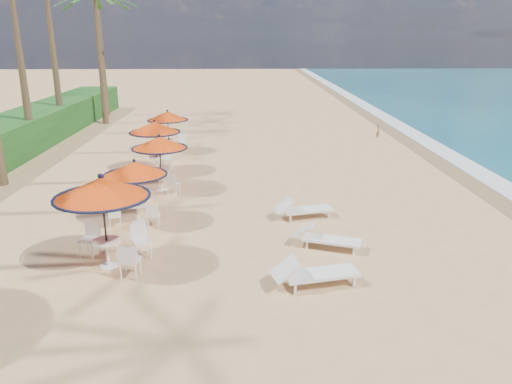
% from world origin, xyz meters
% --- Properties ---
extents(ground, '(160.00, 160.00, 0.00)m').
position_xyz_m(ground, '(0.00, 0.00, 0.00)').
color(ground, tan).
rests_on(ground, ground).
extents(foam_strip, '(1.20, 140.00, 0.04)m').
position_xyz_m(foam_strip, '(9.30, 10.00, 0.00)').
color(foam_strip, white).
rests_on(foam_strip, ground).
extents(wetsand_band, '(1.40, 140.00, 0.02)m').
position_xyz_m(wetsand_band, '(8.40, 10.00, 0.00)').
color(wetsand_band, olive).
rests_on(wetsand_band, ground).
extents(station_0, '(2.50, 2.50, 2.61)m').
position_xyz_m(station_0, '(-4.99, 0.43, 1.91)').
color(station_0, black).
rests_on(station_0, ground).
extents(station_1, '(2.10, 2.10, 2.19)m').
position_xyz_m(station_1, '(-4.89, 3.63, 1.67)').
color(station_1, black).
rests_on(station_1, ground).
extents(station_2, '(2.19, 2.19, 2.29)m').
position_xyz_m(station_2, '(-4.63, 7.29, 1.74)').
color(station_2, black).
rests_on(station_2, ground).
extents(station_3, '(2.29, 2.29, 2.39)m').
position_xyz_m(station_3, '(-5.32, 10.27, 1.82)').
color(station_3, black).
rests_on(station_3, ground).
extents(station_4, '(2.15, 2.15, 2.24)m').
position_xyz_m(station_4, '(-5.33, 14.22, 1.71)').
color(station_4, black).
rests_on(station_4, ground).
extents(lounger_near, '(2.28, 1.14, 0.78)m').
position_xyz_m(lounger_near, '(0.33, -0.84, 0.37)').
color(lounger_near, white).
rests_on(lounger_near, ground).
extents(lounger_mid, '(2.04, 1.25, 0.70)m').
position_xyz_m(lounger_mid, '(1.00, 1.47, 0.33)').
color(lounger_mid, white).
rests_on(lounger_mid, ground).
extents(lounger_far, '(2.07, 1.06, 0.71)m').
position_xyz_m(lounger_far, '(0.60, 3.98, 0.33)').
color(lounger_far, white).
rests_on(lounger_far, ground).
extents(palm_6, '(5.00, 5.00, 8.76)m').
position_xyz_m(palm_6, '(-11.05, 23.22, 7.99)').
color(palm_6, brown).
rests_on(palm_6, ground).
extents(person, '(0.31, 0.36, 0.84)m').
position_xyz_m(person, '(6.76, 17.65, 0.42)').
color(person, brown).
rests_on(person, ground).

